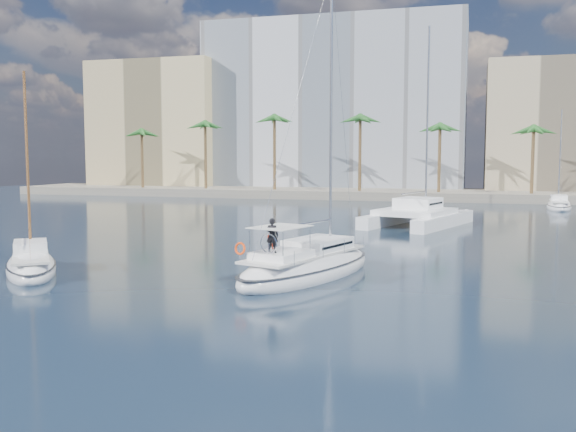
% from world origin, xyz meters
% --- Properties ---
extents(ground, '(160.00, 160.00, 0.00)m').
position_xyz_m(ground, '(0.00, 0.00, 0.00)').
color(ground, black).
rests_on(ground, ground).
extents(quay, '(120.00, 14.00, 1.20)m').
position_xyz_m(quay, '(0.00, 61.00, 0.60)').
color(quay, gray).
rests_on(quay, ground).
extents(building_modern, '(42.00, 16.00, 28.00)m').
position_xyz_m(building_modern, '(-12.00, 73.00, 14.00)').
color(building_modern, silver).
rests_on(building_modern, ground).
extents(building_tan_left, '(22.00, 14.00, 22.00)m').
position_xyz_m(building_tan_left, '(-42.00, 69.00, 11.00)').
color(building_tan_left, tan).
rests_on(building_tan_left, ground).
extents(building_beige, '(20.00, 14.00, 20.00)m').
position_xyz_m(building_beige, '(22.00, 70.00, 10.00)').
color(building_beige, tan).
rests_on(building_beige, ground).
extents(palm_left, '(3.60, 3.60, 12.30)m').
position_xyz_m(palm_left, '(-34.00, 57.00, 10.28)').
color(palm_left, brown).
rests_on(palm_left, ground).
extents(palm_centre, '(3.60, 3.60, 12.30)m').
position_xyz_m(palm_centre, '(0.00, 57.00, 10.28)').
color(palm_centre, brown).
rests_on(palm_centre, ground).
extents(main_sloop, '(6.87, 11.90, 16.84)m').
position_xyz_m(main_sloop, '(2.03, -1.53, 0.52)').
color(main_sloop, white).
rests_on(main_sloop, ground).
extents(small_sloop, '(6.89, 7.88, 11.51)m').
position_xyz_m(small_sloop, '(-12.43, -4.63, 0.42)').
color(small_sloop, white).
rests_on(small_sloop, ground).
extents(catamaran, '(9.52, 13.48, 17.77)m').
position_xyz_m(catamaran, '(5.53, 24.40, 1.15)').
color(catamaran, white).
rests_on(catamaran, ground).
extents(seagull, '(0.95, 0.41, 0.18)m').
position_xyz_m(seagull, '(-0.41, 0.11, 0.89)').
color(seagull, silver).
rests_on(seagull, ground).
extents(moored_yacht_a, '(3.37, 9.52, 11.90)m').
position_xyz_m(moored_yacht_a, '(20.00, 47.00, 0.00)').
color(moored_yacht_a, white).
rests_on(moored_yacht_a, ground).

